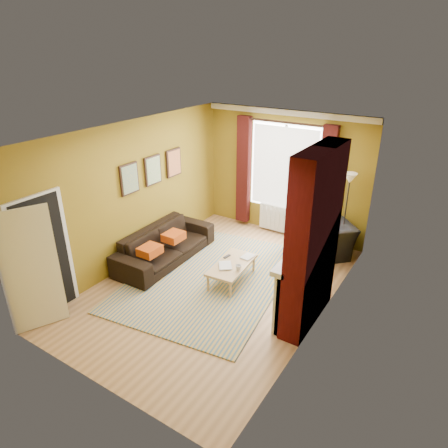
{
  "coord_description": "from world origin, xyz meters",
  "views": [
    {
      "loc": [
        3.43,
        -5.13,
        4.07
      ],
      "look_at": [
        0.0,
        0.25,
        1.15
      ],
      "focal_mm": 32.0,
      "sensor_mm": 36.0,
      "label": 1
    }
  ],
  "objects": [
    {
      "name": "mug",
      "position": [
        0.36,
        0.16,
        0.42
      ],
      "size": [
        0.14,
        0.14,
        0.1
      ],
      "primitive_type": "imported",
      "rotation": [
        0.0,
        0.0,
        0.38
      ],
      "color": "#999999",
      "rests_on": "coffee_table"
    },
    {
      "name": "floor_lamp",
      "position": [
        1.55,
        2.29,
        1.42
      ],
      "size": [
        0.28,
        0.28,
        1.8
      ],
      "rotation": [
        0.0,
        0.0,
        -0.07
      ],
      "color": "black",
      "rests_on": "ground"
    },
    {
      "name": "ground",
      "position": [
        0.0,
        0.0,
        0.0
      ],
      "size": [
        5.5,
        5.5,
        0.0
      ],
      "primitive_type": "plane",
      "color": "#946B43",
      "rests_on": "ground"
    },
    {
      "name": "sofa",
      "position": [
        -1.42,
        0.26,
        0.34
      ],
      "size": [
        0.96,
        2.33,
        0.67
      ],
      "primitive_type": "imported",
      "rotation": [
        0.0,
        0.0,
        1.6
      ],
      "color": "black",
      "rests_on": "ground"
    },
    {
      "name": "coffee_table",
      "position": [
        0.15,
        0.29,
        0.33
      ],
      "size": [
        0.65,
        1.15,
        0.37
      ],
      "rotation": [
        0.0,
        0.0,
        0.08
      ],
      "color": "tan",
      "rests_on": "ground"
    },
    {
      "name": "book_a",
      "position": [
        0.0,
        0.07,
        0.38
      ],
      "size": [
        0.37,
        0.38,
        0.03
      ],
      "primitive_type": "imported",
      "rotation": [
        0.0,
        0.0,
        0.64
      ],
      "color": "#999999",
      "rests_on": "coffee_table"
    },
    {
      "name": "striped_rug",
      "position": [
        -0.28,
        0.16,
        0.01
      ],
      "size": [
        3.11,
        3.98,
        0.02
      ],
      "rotation": [
        0.0,
        0.0,
        0.14
      ],
      "color": "#325E89",
      "rests_on": "ground"
    },
    {
      "name": "armchair",
      "position": [
        1.17,
        2.07,
        0.38
      ],
      "size": [
        1.56,
        1.56,
        0.77
      ],
      "primitive_type": "imported",
      "rotation": [
        0.0,
        0.0,
        3.92
      ],
      "color": "black",
      "rests_on": "ground"
    },
    {
      "name": "room_walls",
      "position": [
        0.64,
        0.27,
        1.39
      ],
      "size": [
        3.82,
        5.54,
        2.83
      ],
      "color": "olive",
      "rests_on": "ground"
    },
    {
      "name": "tv_remote",
      "position": [
        -0.06,
        0.45,
        0.38
      ],
      "size": [
        0.07,
        0.17,
        0.02
      ],
      "rotation": [
        0.0,
        0.0,
        -0.14
      ],
      "color": "#27272A",
      "rests_on": "coffee_table"
    },
    {
      "name": "book_b",
      "position": [
        0.17,
        0.67,
        0.38
      ],
      "size": [
        0.21,
        0.28,
        0.02
      ],
      "primitive_type": "imported",
      "rotation": [
        0.0,
        0.0,
        -0.09
      ],
      "color": "#999999",
      "rests_on": "coffee_table"
    },
    {
      "name": "wicker_stool",
      "position": [
        0.79,
        2.4,
        0.23
      ],
      "size": [
        0.49,
        0.49,
        0.47
      ],
      "rotation": [
        0.0,
        0.0,
        -0.42
      ],
      "color": "#A37546",
      "rests_on": "ground"
    }
  ]
}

